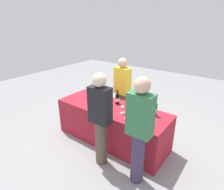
{
  "coord_description": "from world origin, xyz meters",
  "views": [
    {
      "loc": [
        1.98,
        -2.66,
        2.34
      ],
      "look_at": [
        0.0,
        0.0,
        1.0
      ],
      "focal_mm": 30.3,
      "sensor_mm": 36.0,
      "label": 1
    }
  ],
  "objects_px": {
    "wine_bottle_2": "(117,99)",
    "wine_glass_1": "(122,108)",
    "guest_1": "(139,129)",
    "wine_bottle_3": "(145,109)",
    "server_pouring": "(122,90)",
    "guest_0": "(100,117)",
    "wine_bottle_0": "(95,94)",
    "wine_glass_0": "(97,101)",
    "wine_bottle_4": "(155,110)",
    "wine_bottle_1": "(99,94)",
    "wine_glass_2": "(126,113)"
  },
  "relations": [
    {
      "from": "guest_1",
      "to": "wine_bottle_3",
      "type": "bearing_deg",
      "value": 110.71
    },
    {
      "from": "wine_bottle_2",
      "to": "guest_0",
      "type": "distance_m",
      "value": 0.86
    },
    {
      "from": "wine_bottle_1",
      "to": "guest_0",
      "type": "distance_m",
      "value": 1.04
    },
    {
      "from": "wine_bottle_3",
      "to": "wine_glass_1",
      "type": "distance_m",
      "value": 0.41
    },
    {
      "from": "wine_glass_0",
      "to": "guest_1",
      "type": "distance_m",
      "value": 1.3
    },
    {
      "from": "wine_glass_0",
      "to": "wine_glass_2",
      "type": "distance_m",
      "value": 0.74
    },
    {
      "from": "wine_bottle_2",
      "to": "wine_bottle_4",
      "type": "height_order",
      "value": "wine_bottle_4"
    },
    {
      "from": "wine_bottle_2",
      "to": "wine_bottle_4",
      "type": "xyz_separation_m",
      "value": [
        0.82,
        -0.01,
        0.01
      ]
    },
    {
      "from": "wine_glass_2",
      "to": "guest_1",
      "type": "distance_m",
      "value": 0.62
    },
    {
      "from": "server_pouring",
      "to": "guest_0",
      "type": "xyz_separation_m",
      "value": [
        0.44,
        -1.29,
        0.02
      ]
    },
    {
      "from": "wine_bottle_4",
      "to": "server_pouring",
      "type": "bearing_deg",
      "value": 154.53
    },
    {
      "from": "wine_glass_1",
      "to": "guest_0",
      "type": "bearing_deg",
      "value": -95.95
    },
    {
      "from": "wine_glass_2",
      "to": "server_pouring",
      "type": "xyz_separation_m",
      "value": [
        -0.67,
        0.87,
        0.02
      ]
    },
    {
      "from": "wine_bottle_4",
      "to": "wine_glass_0",
      "type": "xyz_separation_m",
      "value": [
        -1.08,
        -0.31,
        -0.01
      ]
    },
    {
      "from": "wine_bottle_0",
      "to": "wine_glass_1",
      "type": "xyz_separation_m",
      "value": [
        0.84,
        -0.22,
        -0.01
      ]
    },
    {
      "from": "wine_bottle_0",
      "to": "wine_bottle_4",
      "type": "relative_size",
      "value": 1.0
    },
    {
      "from": "guest_1",
      "to": "wine_glass_0",
      "type": "bearing_deg",
      "value": 157.54
    },
    {
      "from": "wine_bottle_0",
      "to": "wine_bottle_3",
      "type": "relative_size",
      "value": 1.03
    },
    {
      "from": "wine_bottle_2",
      "to": "wine_glass_1",
      "type": "relative_size",
      "value": 2.08
    },
    {
      "from": "wine_bottle_3",
      "to": "guest_0",
      "type": "distance_m",
      "value": 0.85
    },
    {
      "from": "wine_bottle_1",
      "to": "wine_bottle_3",
      "type": "bearing_deg",
      "value": -1.38
    },
    {
      "from": "wine_bottle_0",
      "to": "wine_glass_1",
      "type": "relative_size",
      "value": 2.12
    },
    {
      "from": "wine_bottle_3",
      "to": "wine_glass_2",
      "type": "relative_size",
      "value": 2.1
    },
    {
      "from": "wine_bottle_4",
      "to": "wine_bottle_1",
      "type": "bearing_deg",
      "value": -178.32
    },
    {
      "from": "wine_bottle_3",
      "to": "wine_glass_0",
      "type": "xyz_separation_m",
      "value": [
        -0.92,
        -0.24,
        -0.0
      ]
    },
    {
      "from": "wine_bottle_0",
      "to": "guest_0",
      "type": "bearing_deg",
      "value": -44.12
    },
    {
      "from": "wine_bottle_1",
      "to": "wine_glass_2",
      "type": "xyz_separation_m",
      "value": [
        0.92,
        -0.35,
        -0.02
      ]
    },
    {
      "from": "wine_glass_0",
      "to": "wine_bottle_2",
      "type": "bearing_deg",
      "value": 50.52
    },
    {
      "from": "wine_bottle_4",
      "to": "guest_1",
      "type": "distance_m",
      "value": 0.8
    },
    {
      "from": "wine_bottle_0",
      "to": "wine_bottle_3",
      "type": "bearing_deg",
      "value": -0.71
    },
    {
      "from": "wine_bottle_4",
      "to": "wine_glass_1",
      "type": "relative_size",
      "value": 2.12
    },
    {
      "from": "wine_glass_1",
      "to": "guest_1",
      "type": "bearing_deg",
      "value": -39.56
    },
    {
      "from": "wine_glass_0",
      "to": "server_pouring",
      "type": "distance_m",
      "value": 0.79
    },
    {
      "from": "wine_bottle_0",
      "to": "wine_glass_2",
      "type": "xyz_separation_m",
      "value": [
        1.01,
        -0.34,
        -0.01
      ]
    },
    {
      "from": "guest_1",
      "to": "wine_glass_2",
      "type": "bearing_deg",
      "value": 138.7
    },
    {
      "from": "server_pouring",
      "to": "guest_1",
      "type": "xyz_separation_m",
      "value": [
        1.14,
        -1.27,
        0.06
      ]
    },
    {
      "from": "wine_glass_1",
      "to": "server_pouring",
      "type": "relative_size",
      "value": 0.09
    },
    {
      "from": "wine_bottle_0",
      "to": "wine_glass_1",
      "type": "distance_m",
      "value": 0.87
    },
    {
      "from": "wine_bottle_4",
      "to": "wine_glass_0",
      "type": "bearing_deg",
      "value": -164.1
    },
    {
      "from": "guest_0",
      "to": "server_pouring",
      "type": "bearing_deg",
      "value": 105.17
    },
    {
      "from": "wine_bottle_1",
      "to": "wine_bottle_3",
      "type": "height_order",
      "value": "wine_bottle_1"
    },
    {
      "from": "wine_bottle_2",
      "to": "wine_glass_2",
      "type": "relative_size",
      "value": 2.12
    },
    {
      "from": "wine_bottle_2",
      "to": "guest_1",
      "type": "xyz_separation_m",
      "value": [
        0.94,
        -0.8,
        0.07
      ]
    },
    {
      "from": "wine_bottle_0",
      "to": "wine_bottle_2",
      "type": "xyz_separation_m",
      "value": [
        0.54,
        0.06,
        -0.0
      ]
    },
    {
      "from": "wine_bottle_1",
      "to": "server_pouring",
      "type": "height_order",
      "value": "server_pouring"
    },
    {
      "from": "wine_bottle_3",
      "to": "wine_glass_1",
      "type": "height_order",
      "value": "wine_bottle_3"
    },
    {
      "from": "wine_glass_1",
      "to": "wine_glass_2",
      "type": "relative_size",
      "value": 1.02
    },
    {
      "from": "wine_bottle_2",
      "to": "wine_bottle_4",
      "type": "relative_size",
      "value": 0.98
    },
    {
      "from": "wine_bottle_3",
      "to": "server_pouring",
      "type": "bearing_deg",
      "value": 147.35
    },
    {
      "from": "guest_1",
      "to": "wine_bottle_4",
      "type": "bearing_deg",
      "value": 98.25
    }
  ]
}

